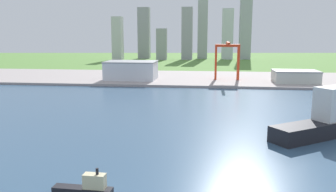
% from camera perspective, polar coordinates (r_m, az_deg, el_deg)
% --- Properties ---
extents(ground_plane, '(2400.00, 2400.00, 0.00)m').
position_cam_1_polar(ground_plane, '(230.84, -2.47, -3.13)').
color(ground_plane, '#58883B').
extents(water_bay, '(840.00, 360.00, 0.15)m').
position_cam_1_polar(water_bay, '(173.97, -5.65, -7.59)').
color(water_bay, '#385675').
rests_on(water_bay, ground).
extents(industrial_pier, '(840.00, 140.00, 2.50)m').
position_cam_1_polar(industrial_pier, '(416.58, 1.70, 2.99)').
color(industrial_pier, '#A49997').
rests_on(industrial_pier, ground).
extents(cargo_ship, '(55.06, 44.01, 32.16)m').
position_cam_1_polar(cargo_ship, '(198.52, 24.41, -3.44)').
color(cargo_ship, black).
rests_on(cargo_ship, water_bay).
extents(tugboat_small, '(20.37, 4.82, 9.59)m').
position_cam_1_polar(tugboat_small, '(121.68, -13.17, -14.41)').
color(tugboat_small, black).
rests_on(tugboat_small, water_bay).
extents(port_crane_red, '(27.36, 40.17, 42.11)m').
position_cam_1_polar(port_crane_red, '(393.95, 9.74, 7.07)').
color(port_crane_red, red).
rests_on(port_crane_red, industrial_pier).
extents(warehouse_main, '(56.98, 38.55, 20.50)m').
position_cam_1_polar(warehouse_main, '(395.89, -6.07, 4.25)').
color(warehouse_main, silver).
rests_on(warehouse_main, industrial_pier).
extents(warehouse_annex, '(46.11, 31.77, 12.78)m').
position_cam_1_polar(warehouse_annex, '(391.59, 20.22, 3.05)').
color(warehouse_annex, silver).
rests_on(warehouse_annex, industrial_pier).
extents(distant_skyline, '(290.83, 67.17, 158.82)m').
position_cam_1_polar(distant_skyline, '(756.07, 4.40, 10.61)').
color(distant_skyline, '#BAB8BF').
rests_on(distant_skyline, ground).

